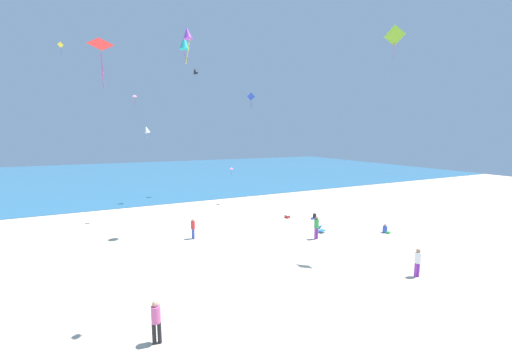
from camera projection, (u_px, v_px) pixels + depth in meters
The scene contains 20 objects.
ground_plane at pixel (245, 234), 24.03m from camera, with size 120.00×120.00×0.00m, color beige.
ocean_water at pixel (159, 173), 62.93m from camera, with size 120.00×60.00×0.05m, color teal.
beach_chair_mid_beach at pixel (321, 229), 24.54m from camera, with size 0.78×0.77×0.54m.
cooler_box at pixel (287, 216), 28.84m from camera, with size 0.41×0.53×0.30m.
person_0 at pixel (385, 229), 24.40m from camera, with size 0.44×0.65×0.75m.
person_1 at pixel (156, 319), 11.27m from camera, with size 0.40×0.40×1.72m.
person_2 at pixel (314, 216), 28.46m from camera, with size 0.55×0.34×0.67m.
person_3 at pixel (418, 261), 16.68m from camera, with size 0.39×0.39×1.62m.
person_4 at pixel (193, 227), 22.89m from camera, with size 0.36×0.36×1.58m.
person_5 at pixel (316, 226), 22.81m from camera, with size 0.40×0.40×1.75m.
kite_blue at pixel (251, 97), 38.58m from camera, with size 1.01×0.25×1.98m.
kite_magenta at pixel (232, 168), 34.34m from camera, with size 0.60×0.54×0.95m.
kite_yellow at pixel (61, 45), 26.21m from camera, with size 0.46×0.29×1.10m.
kite_purple at pixel (187, 33), 11.47m from camera, with size 0.51×0.49×1.35m.
kite_teal at pixel (184, 43), 22.40m from camera, with size 0.83×0.81×2.01m.
kite_black at pixel (195, 70), 37.94m from camera, with size 0.74×0.90×1.27m.
kite_pink at pixel (135, 96), 26.84m from camera, with size 0.54×0.54×1.07m.
kite_red at pixel (101, 43), 9.96m from camera, with size 0.66×0.55×1.62m.
kite_lime at pixel (395, 36), 17.80m from camera, with size 0.65×1.02×2.01m.
kite_white at pixel (147, 130), 34.35m from camera, with size 0.95×0.86×1.52m.
Camera 1 is at (-9.37, -11.22, 7.72)m, focal length 21.31 mm.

